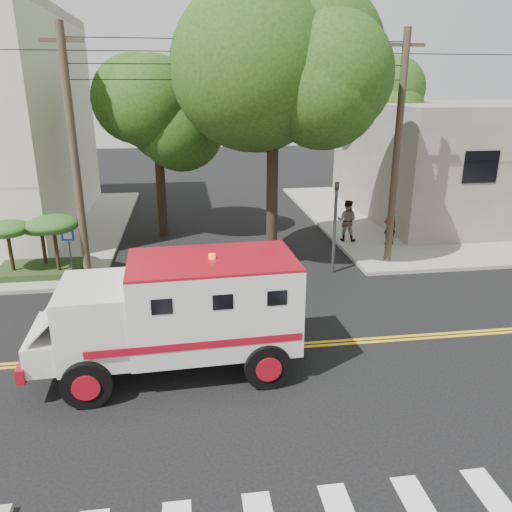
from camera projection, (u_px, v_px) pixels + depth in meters
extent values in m
plane|color=black|center=(258.00, 348.00, 13.99)|extent=(100.00, 100.00, 0.00)
cube|color=gray|center=(458.00, 214.00, 28.41)|extent=(17.00, 17.00, 0.15)
cube|color=slate|center=(485.00, 158.00, 28.09)|extent=(14.00, 12.00, 6.00)
cylinder|color=#382D23|center=(75.00, 161.00, 17.43)|extent=(0.28, 0.28, 9.00)
cylinder|color=#382D23|center=(397.00, 154.00, 19.19)|extent=(0.28, 0.28, 9.00)
cylinder|color=black|center=(272.00, 182.00, 19.16)|extent=(0.44, 0.44, 7.00)
sphere|color=#18380F|center=(273.00, 86.00, 18.03)|extent=(5.32, 5.32, 5.32)
sphere|color=#18380F|center=(310.00, 68.00, 17.29)|extent=(4.56, 4.56, 4.56)
cylinder|color=black|center=(160.00, 178.00, 23.95)|extent=(0.44, 0.44, 5.60)
sphere|color=#18380F|center=(157.00, 118.00, 23.05)|extent=(3.92, 3.92, 3.92)
sphere|color=#18380F|center=(174.00, 109.00, 22.50)|extent=(3.36, 3.36, 3.36)
cylinder|color=black|center=(362.00, 159.00, 29.16)|extent=(0.44, 0.44, 5.95)
sphere|color=#18380F|center=(366.00, 106.00, 28.21)|extent=(4.20, 4.20, 4.20)
sphere|color=#18380F|center=(386.00, 98.00, 27.62)|extent=(3.60, 3.60, 3.60)
cylinder|color=#3F3F42|center=(335.00, 228.00, 19.17)|extent=(0.12, 0.12, 3.60)
imported|color=#3F3F42|center=(336.00, 194.00, 18.73)|extent=(0.15, 0.18, 0.90)
cylinder|color=#3F3F42|center=(70.00, 255.00, 18.66)|extent=(0.06, 0.06, 2.00)
cube|color=#0C33A5|center=(67.00, 235.00, 18.35)|extent=(0.45, 0.03, 0.45)
cube|color=#1E3314|center=(41.00, 269.00, 19.29)|extent=(3.20, 2.00, 0.24)
cylinder|color=black|center=(10.00, 251.00, 18.61)|extent=(0.14, 0.14, 1.52)
ellipsoid|color=#194C16|center=(7.00, 229.00, 18.33)|extent=(1.73, 1.73, 0.60)
cylinder|color=black|center=(44.00, 246.00, 19.42)|extent=(0.14, 0.14, 1.36)
ellipsoid|color=#194C16|center=(41.00, 227.00, 19.17)|extent=(1.55, 1.55, 0.54)
cylinder|color=black|center=(56.00, 249.00, 18.62)|extent=(0.14, 0.14, 1.68)
ellipsoid|color=#194C16|center=(53.00, 224.00, 18.31)|extent=(1.91, 1.91, 0.66)
cube|color=silver|center=(213.00, 302.00, 12.52)|extent=(4.19, 2.59, 2.20)
cube|color=silver|center=(98.00, 319.00, 12.10)|extent=(1.78, 2.38, 1.78)
cube|color=black|center=(60.00, 304.00, 11.80)|extent=(0.14, 1.78, 0.73)
cube|color=silver|center=(53.00, 342.00, 12.07)|extent=(1.04, 2.13, 0.73)
cube|color=maroon|center=(31.00, 354.00, 12.07)|extent=(0.29, 2.26, 0.37)
cube|color=maroon|center=(212.00, 260.00, 12.16)|extent=(4.19, 2.59, 0.06)
cylinder|color=black|center=(87.00, 384.00, 11.31)|extent=(1.17, 0.39, 1.15)
cylinder|color=black|center=(98.00, 336.00, 13.49)|extent=(1.17, 0.39, 1.15)
cylinder|color=black|center=(267.00, 366.00, 12.04)|extent=(1.17, 0.39, 1.15)
cylinder|color=black|center=(250.00, 323.00, 14.22)|extent=(1.17, 0.39, 1.15)
imported|color=gray|center=(390.00, 227.00, 22.52)|extent=(0.64, 0.46, 1.63)
imported|color=gray|center=(347.00, 220.00, 23.04)|extent=(1.16, 1.07, 1.92)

